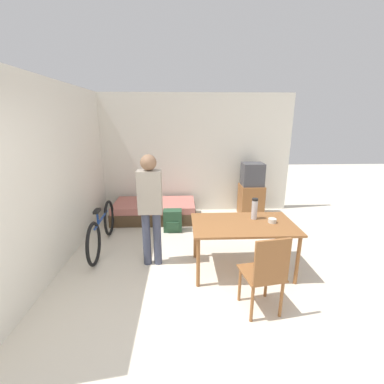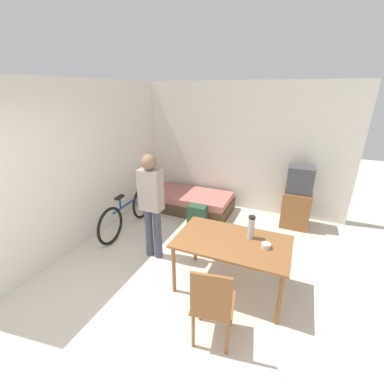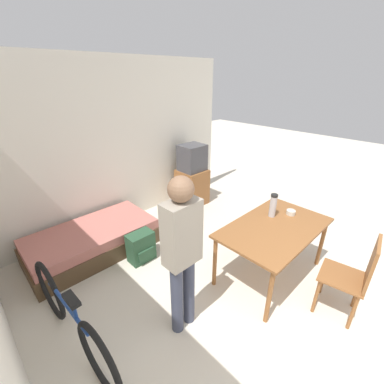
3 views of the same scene
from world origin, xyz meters
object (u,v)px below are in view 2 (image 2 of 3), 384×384
daybed (191,201)px  wooden_chair (212,304)px  tv (297,199)px  thermos_flask (251,226)px  backpack (197,216)px  bicycle (127,213)px  mate_bowl (266,246)px  dining_table (232,246)px  person_standing (151,200)px

daybed → wooden_chair: (1.51, -2.95, 0.36)m
tv → wooden_chair: tv is taller
thermos_flask → backpack: 1.88m
bicycle → mate_bowl: bearing=-15.9°
daybed → backpack: (0.41, -0.64, 0.02)m
daybed → mate_bowl: size_ratio=15.48×
mate_bowl → daybed: bearing=132.7°
mate_bowl → dining_table: bearing=-178.5°
thermos_flask → daybed: bearing=131.4°
tv → thermos_flask: 2.13m
wooden_chair → mate_bowl: (0.37, 0.92, 0.21)m
bicycle → backpack: 1.34m
daybed → bicycle: size_ratio=1.04×
person_standing → mate_bowl: (1.73, -0.21, -0.22)m
person_standing → backpack: size_ratio=3.88×
dining_table → person_standing: size_ratio=0.85×
daybed → backpack: backpack is taller
dining_table → backpack: size_ratio=3.32×
daybed → bicycle: bicycle is taller
daybed → backpack: 0.76m
daybed → tv: (2.17, 0.15, 0.37)m
wooden_chair → thermos_flask: 1.14m
dining_table → backpack: dining_table is taller
bicycle → backpack: size_ratio=3.96×
dining_table → bicycle: (-2.23, 0.77, -0.32)m
backpack → dining_table: bearing=-53.2°
wooden_chair → person_standing: 1.82m
daybed → dining_table: (1.46, -2.04, 0.47)m
daybed → mate_bowl: 2.82m
daybed → person_standing: (0.14, -1.82, 0.79)m
daybed → thermos_flask: bearing=-48.6°
wooden_chair → bicycle: (-2.27, 1.68, -0.21)m
person_standing → backpack: 1.44m
tv → dining_table: 2.31m
wooden_chair → person_standing: size_ratio=0.59×
bicycle → backpack: bearing=28.3°
person_standing → mate_bowl: 1.76m
dining_table → person_standing: bearing=170.7°
daybed → thermos_flask: thermos_flask is taller
tv → person_standing: bearing=-135.7°
thermos_flask → bicycle: bearing=166.0°
daybed → tv: bearing=4.1°
wooden_chair → bicycle: bearing=143.6°
tv → bicycle: tv is taller
daybed → bicycle: 1.50m
backpack → thermos_flask: bearing=-44.9°
dining_table → bicycle: bearing=161.0°
bicycle → person_standing: person_standing is taller
mate_bowl → bicycle: bearing=164.1°
bicycle → backpack: (1.18, 0.63, -0.13)m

